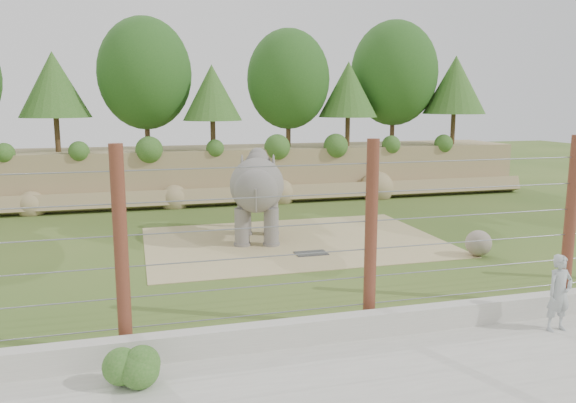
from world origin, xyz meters
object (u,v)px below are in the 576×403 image
object	(u,v)px
elephant	(257,198)
stone_ball	(478,243)
zookeeper	(559,293)
barrier_fence	(371,235)

from	to	relation	value
elephant	stone_ball	world-z (taller)	elephant
zookeeper	elephant	bearing A→B (deg)	112.42
stone_ball	barrier_fence	size ratio (longest dim) A/B	0.04
stone_ball	barrier_fence	xyz separation A→B (m)	(-5.50, -4.20, 1.58)
elephant	stone_ball	size ratio (longest dim) A/B	4.61
elephant	barrier_fence	size ratio (longest dim) A/B	0.18
stone_ball	barrier_fence	distance (m)	7.10
elephant	barrier_fence	xyz separation A→B (m)	(0.67, -8.07, 0.50)
stone_ball	zookeeper	size ratio (longest dim) A/B	0.49
elephant	zookeeper	bearing A→B (deg)	-51.11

